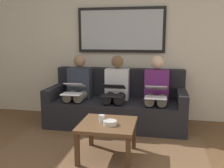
{
  "coord_description": "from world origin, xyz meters",
  "views": [
    {
      "loc": [
        -0.71,
        1.92,
        1.43
      ],
      "look_at": [
        0.0,
        -1.7,
        0.75
      ],
      "focal_mm": 40.89,
      "sensor_mm": 36.0,
      "label": 1
    }
  ],
  "objects_px": {
    "coffee_table": "(108,128)",
    "person_right": "(78,87)",
    "bowl": "(110,123)",
    "framed_mirror": "(121,30)",
    "laptop_black": "(113,91)",
    "laptop_silver": "(156,92)",
    "person_middle": "(116,89)",
    "cup": "(102,119)",
    "laptop_white": "(74,89)",
    "person_left": "(156,90)",
    "couch": "(117,105)"
  },
  "relations": [
    {
      "from": "person_left",
      "to": "framed_mirror",
      "type": "bearing_deg",
      "value": -35.52
    },
    {
      "from": "laptop_silver",
      "to": "laptop_white",
      "type": "height_order",
      "value": "laptop_silver"
    },
    {
      "from": "bowl",
      "to": "laptop_white",
      "type": "height_order",
      "value": "laptop_white"
    },
    {
      "from": "laptop_black",
      "to": "couch",
      "type": "bearing_deg",
      "value": -90.0
    },
    {
      "from": "person_middle",
      "to": "cup",
      "type": "bearing_deg",
      "value": 91.5
    },
    {
      "from": "framed_mirror",
      "to": "cup",
      "type": "xyz_separation_m",
      "value": [
        -0.03,
        1.6,
        -1.08
      ]
    },
    {
      "from": "laptop_silver",
      "to": "laptop_white",
      "type": "relative_size",
      "value": 1.02
    },
    {
      "from": "cup",
      "to": "person_right",
      "type": "distance_m",
      "value": 1.33
    },
    {
      "from": "person_middle",
      "to": "person_right",
      "type": "height_order",
      "value": "same"
    },
    {
      "from": "cup",
      "to": "person_right",
      "type": "relative_size",
      "value": 0.08
    },
    {
      "from": "coffee_table",
      "to": "bowl",
      "type": "xyz_separation_m",
      "value": [
        -0.04,
        0.06,
        0.08
      ]
    },
    {
      "from": "bowl",
      "to": "laptop_silver",
      "type": "height_order",
      "value": "laptop_silver"
    },
    {
      "from": "cup",
      "to": "bowl",
      "type": "relative_size",
      "value": 0.56
    },
    {
      "from": "person_right",
      "to": "person_middle",
      "type": "bearing_deg",
      "value": 180.0
    },
    {
      "from": "cup",
      "to": "laptop_white",
      "type": "xyz_separation_m",
      "value": [
        0.67,
        -0.91,
        0.16
      ]
    },
    {
      "from": "framed_mirror",
      "to": "laptop_white",
      "type": "bearing_deg",
      "value": 47.15
    },
    {
      "from": "person_left",
      "to": "laptop_silver",
      "type": "relative_size",
      "value": 2.95
    },
    {
      "from": "couch",
      "to": "person_right",
      "type": "bearing_deg",
      "value": 6.13
    },
    {
      "from": "couch",
      "to": "bowl",
      "type": "height_order",
      "value": "couch"
    },
    {
      "from": "bowl",
      "to": "laptop_black",
      "type": "distance_m",
      "value": 1.0
    },
    {
      "from": "person_right",
      "to": "laptop_white",
      "type": "xyz_separation_m",
      "value": [
        0.0,
        0.23,
        0.02
      ]
    },
    {
      "from": "person_left",
      "to": "coffee_table",
      "type": "bearing_deg",
      "value": 64.92
    },
    {
      "from": "person_left",
      "to": "person_middle",
      "type": "height_order",
      "value": "same"
    },
    {
      "from": "person_right",
      "to": "framed_mirror",
      "type": "bearing_deg",
      "value": -144.48
    },
    {
      "from": "person_left",
      "to": "laptop_white",
      "type": "xyz_separation_m",
      "value": [
        1.28,
        0.23,
        0.02
      ]
    },
    {
      "from": "cup",
      "to": "laptop_black",
      "type": "bearing_deg",
      "value": -88.12
    },
    {
      "from": "bowl",
      "to": "cup",
      "type": "bearing_deg",
      "value": -30.41
    },
    {
      "from": "laptop_silver",
      "to": "laptop_white",
      "type": "xyz_separation_m",
      "value": [
        1.28,
        0.0,
        -0.0
      ]
    },
    {
      "from": "person_middle",
      "to": "person_right",
      "type": "distance_m",
      "value": 0.64
    },
    {
      "from": "person_middle",
      "to": "bowl",
      "type": "bearing_deg",
      "value": 96.81
    },
    {
      "from": "laptop_black",
      "to": "person_right",
      "type": "bearing_deg",
      "value": -19.82
    },
    {
      "from": "bowl",
      "to": "person_right",
      "type": "bearing_deg",
      "value": -56.97
    },
    {
      "from": "cup",
      "to": "laptop_silver",
      "type": "distance_m",
      "value": 1.11
    },
    {
      "from": "coffee_table",
      "to": "laptop_silver",
      "type": "relative_size",
      "value": 1.69
    },
    {
      "from": "laptop_silver",
      "to": "laptop_black",
      "type": "distance_m",
      "value": 0.64
    },
    {
      "from": "person_left",
      "to": "laptop_white",
      "type": "height_order",
      "value": "person_left"
    },
    {
      "from": "person_middle",
      "to": "laptop_black",
      "type": "height_order",
      "value": "person_middle"
    },
    {
      "from": "cup",
      "to": "person_right",
      "type": "xyz_separation_m",
      "value": [
        0.67,
        -1.14,
        0.14
      ]
    },
    {
      "from": "framed_mirror",
      "to": "laptop_silver",
      "type": "height_order",
      "value": "framed_mirror"
    },
    {
      "from": "laptop_silver",
      "to": "framed_mirror",
      "type": "bearing_deg",
      "value": -47.02
    },
    {
      "from": "framed_mirror",
      "to": "person_right",
      "type": "xyz_separation_m",
      "value": [
        0.64,
        0.46,
        -0.94
      ]
    },
    {
      "from": "laptop_black",
      "to": "laptop_silver",
      "type": "bearing_deg",
      "value": -179.95
    },
    {
      "from": "couch",
      "to": "cup",
      "type": "height_order",
      "value": "couch"
    },
    {
      "from": "coffee_table",
      "to": "person_right",
      "type": "xyz_separation_m",
      "value": [
        0.74,
        -1.15,
        0.24
      ]
    },
    {
      "from": "coffee_table",
      "to": "laptop_white",
      "type": "xyz_separation_m",
      "value": [
        0.74,
        -0.92,
        0.26
      ]
    },
    {
      "from": "bowl",
      "to": "person_left",
      "type": "xyz_separation_m",
      "value": [
        -0.5,
        -1.21,
        0.16
      ]
    },
    {
      "from": "person_right",
      "to": "laptop_white",
      "type": "relative_size",
      "value": 3.02
    },
    {
      "from": "framed_mirror",
      "to": "person_middle",
      "type": "distance_m",
      "value": 1.05
    },
    {
      "from": "framed_mirror",
      "to": "person_left",
      "type": "relative_size",
      "value": 1.33
    },
    {
      "from": "coffee_table",
      "to": "laptop_white",
      "type": "distance_m",
      "value": 1.21
    }
  ]
}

